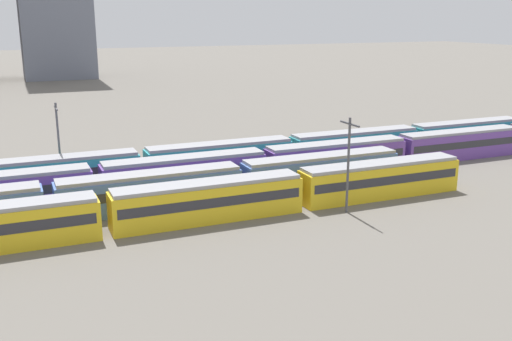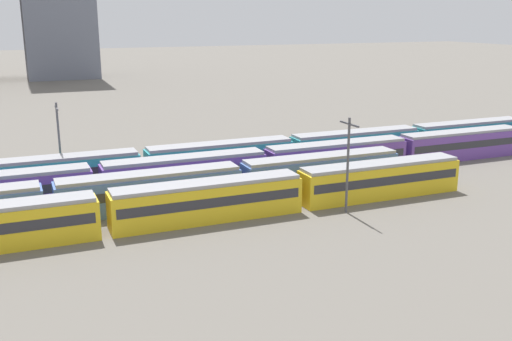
{
  "view_description": "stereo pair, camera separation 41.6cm",
  "coord_description": "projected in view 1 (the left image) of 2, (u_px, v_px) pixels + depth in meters",
  "views": [
    {
      "loc": [
        -5.15,
        -49.28,
        18.42
      ],
      "look_at": [
        19.13,
        7.8,
        2.04
      ],
      "focal_mm": 41.23,
      "sensor_mm": 36.0,
      "label": 1
    },
    {
      "loc": [
        -4.77,
        -49.44,
        18.42
      ],
      "look_at": [
        19.13,
        7.8,
        2.04
      ],
      "focal_mm": 41.23,
      "sensor_mm": 36.0,
      "label": 2
    }
  ],
  "objects": [
    {
      "name": "ground_plane",
      "position": [
        76.0,
        210.0,
        57.44
      ],
      "size": [
        600.0,
        600.0,
        0.0
      ],
      "primitive_type": "plane",
      "color": "#666059"
    },
    {
      "name": "train_track_0",
      "position": [
        208.0,
        201.0,
        54.18
      ],
      "size": [
        55.8,
        3.06,
        3.75
      ],
      "color": "yellow",
      "rests_on": "ground_plane"
    },
    {
      "name": "train_track_1",
      "position": [
        151.0,
        191.0,
        57.24
      ],
      "size": [
        55.8,
        3.06,
        3.75
      ],
      "color": "#4C70BC",
      "rests_on": "ground_plane"
    },
    {
      "name": "train_track_2",
      "position": [
        401.0,
        150.0,
        74.49
      ],
      "size": [
        112.5,
        3.06,
        3.75
      ],
      "color": "#6B429E",
      "rests_on": "ground_plane"
    },
    {
      "name": "train_track_3",
      "position": [
        413.0,
        139.0,
        81.34
      ],
      "size": [
        112.5,
        3.06,
        3.75
      ],
      "color": "teal",
      "rests_on": "ground_plane"
    },
    {
      "name": "catenary_pole_1",
      "position": [
        58.0,
        139.0,
        65.61
      ],
      "size": [
        0.24,
        3.2,
        9.16
      ],
      "color": "#4C4C51",
      "rests_on": "ground_plane"
    },
    {
      "name": "catenary_pole_2",
      "position": [
        348.0,
        160.0,
        55.61
      ],
      "size": [
        0.24,
        3.2,
        9.26
      ],
      "color": "#4C4C51",
      "rests_on": "ground_plane"
    }
  ]
}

